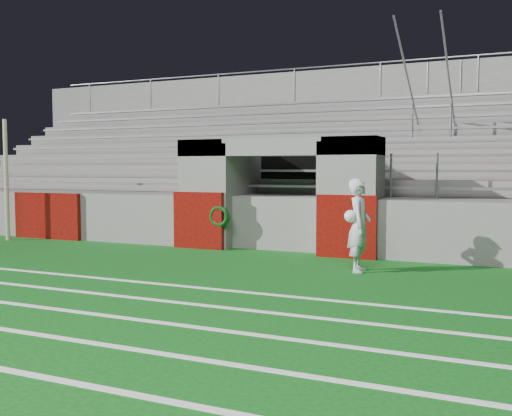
% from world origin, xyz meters
% --- Properties ---
extents(ground, '(90.00, 90.00, 0.00)m').
position_xyz_m(ground, '(0.00, 0.00, 0.00)').
color(ground, '#0D4E12').
rests_on(ground, ground).
extents(field_post, '(0.11, 0.11, 3.20)m').
position_xyz_m(field_post, '(-7.25, 2.28, 1.60)').
color(field_post, tan).
rests_on(field_post, ground).
extents(stadium_structure, '(26.00, 8.48, 5.42)m').
position_xyz_m(stadium_structure, '(0.00, 7.97, 1.49)').
color(stadium_structure, slate).
rests_on(stadium_structure, ground).
extents(goalkeeper_with_ball, '(0.50, 0.68, 1.73)m').
position_xyz_m(goalkeeper_with_ball, '(2.42, 1.48, 0.87)').
color(goalkeeper_with_ball, silver).
rests_on(goalkeeper_with_ball, ground).
extents(hose_coil, '(0.53, 0.15, 0.55)m').
position_xyz_m(hose_coil, '(-1.23, 2.93, 0.78)').
color(hose_coil, '#0C3E18').
rests_on(hose_coil, ground).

